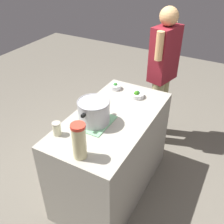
{
  "coord_description": "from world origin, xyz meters",
  "views": [
    {
      "loc": [
        -1.66,
        -0.91,
        2.22
      ],
      "look_at": [
        0.0,
        0.0,
        0.95
      ],
      "focal_mm": 41.86,
      "sensor_mm": 36.0,
      "label": 1
    }
  ],
  "objects_px": {
    "broccoli_bowl_front": "(115,86)",
    "person_cook": "(162,73)",
    "mason_jar": "(57,129)",
    "broccoli_bowl_center": "(137,95)",
    "lemonade_pitcher": "(79,141)",
    "cooking_pot": "(94,111)"
  },
  "relations": [
    {
      "from": "cooking_pot",
      "to": "person_cook",
      "type": "relative_size",
      "value": 0.21
    },
    {
      "from": "cooking_pot",
      "to": "broccoli_bowl_front",
      "type": "relative_size",
      "value": 2.89
    },
    {
      "from": "broccoli_bowl_center",
      "to": "person_cook",
      "type": "relative_size",
      "value": 0.08
    },
    {
      "from": "cooking_pot",
      "to": "broccoli_bowl_front",
      "type": "distance_m",
      "value": 0.63
    },
    {
      "from": "broccoli_bowl_front",
      "to": "broccoli_bowl_center",
      "type": "relative_size",
      "value": 0.86
    },
    {
      "from": "mason_jar",
      "to": "broccoli_bowl_center",
      "type": "bearing_deg",
      "value": -20.59
    },
    {
      "from": "mason_jar",
      "to": "person_cook",
      "type": "distance_m",
      "value": 1.51
    },
    {
      "from": "mason_jar",
      "to": "broccoli_bowl_center",
      "type": "relative_size",
      "value": 0.82
    },
    {
      "from": "person_cook",
      "to": "broccoli_bowl_front",
      "type": "bearing_deg",
      "value": 151.52
    },
    {
      "from": "broccoli_bowl_front",
      "to": "broccoli_bowl_center",
      "type": "height_order",
      "value": "broccoli_bowl_center"
    },
    {
      "from": "mason_jar",
      "to": "broccoli_bowl_center",
      "type": "distance_m",
      "value": 0.91
    },
    {
      "from": "mason_jar",
      "to": "person_cook",
      "type": "xyz_separation_m",
      "value": [
        1.47,
        -0.36,
        -0.04
      ]
    },
    {
      "from": "person_cook",
      "to": "cooking_pot",
      "type": "bearing_deg",
      "value": 170.96
    },
    {
      "from": "lemonade_pitcher",
      "to": "broccoli_bowl_center",
      "type": "relative_size",
      "value": 2.07
    },
    {
      "from": "broccoli_bowl_center",
      "to": "person_cook",
      "type": "xyz_separation_m",
      "value": [
        0.62,
        -0.04,
        -0.01
      ]
    },
    {
      "from": "cooking_pot",
      "to": "broccoli_bowl_center",
      "type": "height_order",
      "value": "cooking_pot"
    },
    {
      "from": "broccoli_bowl_center",
      "to": "person_cook",
      "type": "height_order",
      "value": "person_cook"
    },
    {
      "from": "broccoli_bowl_front",
      "to": "broccoli_bowl_center",
      "type": "distance_m",
      "value": 0.27
    },
    {
      "from": "broccoli_bowl_front",
      "to": "person_cook",
      "type": "distance_m",
      "value": 0.65
    },
    {
      "from": "lemonade_pitcher",
      "to": "person_cook",
      "type": "relative_size",
      "value": 0.17
    },
    {
      "from": "broccoli_bowl_center",
      "to": "lemonade_pitcher",
      "type": "bearing_deg",
      "value": 179.3
    },
    {
      "from": "cooking_pot",
      "to": "broccoli_bowl_front",
      "type": "xyz_separation_m",
      "value": [
        0.61,
        0.12,
        -0.08
      ]
    }
  ]
}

